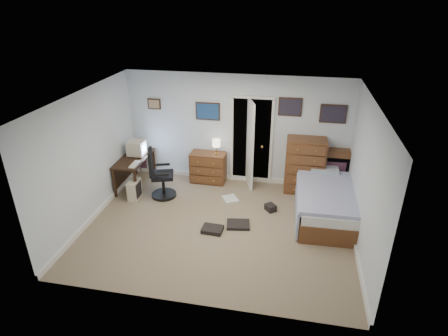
# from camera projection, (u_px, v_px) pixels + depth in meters

# --- Properties ---
(floor) EXTENTS (5.00, 4.00, 0.02)m
(floor) POSITION_uv_depth(u_px,v_px,m) (219.00, 226.00, 7.18)
(floor) COLOR #86735C
(floor) RESTS_ON ground
(computer_desk) EXTENTS (0.58, 1.23, 0.71)m
(computer_desk) POSITION_uv_depth(u_px,v_px,m) (131.00, 164.00, 8.44)
(computer_desk) COLOR black
(computer_desk) RESTS_ON floor
(crt_monitor) EXTENTS (0.37, 0.34, 0.34)m
(crt_monitor) POSITION_uv_depth(u_px,v_px,m) (136.00, 148.00, 8.41)
(crt_monitor) COLOR beige
(crt_monitor) RESTS_ON computer_desk
(keyboard) EXTENTS (0.15, 0.38, 0.02)m
(keyboard) POSITION_uv_depth(u_px,v_px,m) (135.00, 164.00, 8.01)
(keyboard) COLOR beige
(keyboard) RESTS_ON computer_desk
(pc_tower) EXTENTS (0.20, 0.40, 0.42)m
(pc_tower) POSITION_uv_depth(u_px,v_px,m) (135.00, 189.00, 8.05)
(pc_tower) COLOR beige
(pc_tower) RESTS_ON floor
(office_chair) EXTENTS (0.67, 0.67, 1.11)m
(office_chair) POSITION_uv_depth(u_px,v_px,m) (160.00, 179.00, 8.04)
(office_chair) COLOR black
(office_chair) RESTS_ON floor
(media_stack) EXTENTS (0.18, 0.18, 0.83)m
(media_stack) POSITION_uv_depth(u_px,v_px,m) (143.00, 155.00, 9.21)
(media_stack) COLOR maroon
(media_stack) RESTS_ON floor
(low_dresser) EXTENTS (0.82, 0.42, 0.72)m
(low_dresser) POSITION_uv_depth(u_px,v_px,m) (208.00, 167.00, 8.70)
(low_dresser) COLOR brown
(low_dresser) RESTS_ON floor
(table_lamp) EXTENTS (0.18, 0.18, 0.35)m
(table_lamp) POSITION_uv_depth(u_px,v_px,m) (216.00, 144.00, 8.40)
(table_lamp) COLOR gold
(table_lamp) RESTS_ON low_dresser
(doorway) EXTENTS (0.96, 1.12, 2.05)m
(doorway) POSITION_uv_depth(u_px,v_px,m) (253.00, 137.00, 8.70)
(doorway) COLOR black
(doorway) RESTS_ON floor
(tall_dresser) EXTENTS (0.86, 0.52, 1.24)m
(tall_dresser) POSITION_uv_depth(u_px,v_px,m) (305.00, 165.00, 8.19)
(tall_dresser) COLOR brown
(tall_dresser) RESTS_ON floor
(headboard_bookcase) EXTENTS (1.11, 0.29, 0.99)m
(headboard_bookcase) POSITION_uv_depth(u_px,v_px,m) (324.00, 169.00, 8.25)
(headboard_bookcase) COLOR brown
(headboard_bookcase) RESTS_ON floor
(bed) EXTENTS (1.16, 2.11, 0.68)m
(bed) POSITION_uv_depth(u_px,v_px,m) (325.00, 201.00, 7.40)
(bed) COLOR brown
(bed) RESTS_ON floor
(wall_posters) EXTENTS (4.38, 0.04, 0.60)m
(wall_posters) POSITION_uv_depth(u_px,v_px,m) (263.00, 110.00, 8.08)
(wall_posters) COLOR #331E11
(wall_posters) RESTS_ON floor
(floor_clutter) EXTENTS (1.35, 1.56, 0.13)m
(floor_clutter) POSITION_uv_depth(u_px,v_px,m) (235.00, 218.00, 7.37)
(floor_clutter) COLOR black
(floor_clutter) RESTS_ON floor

